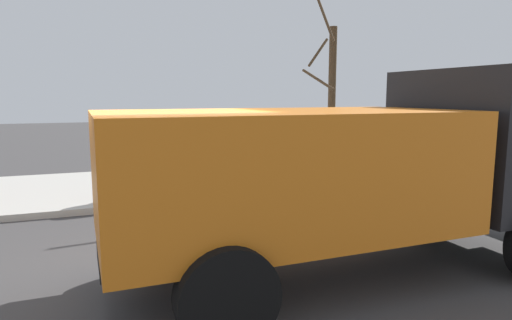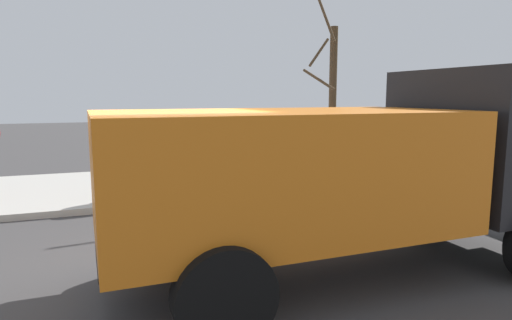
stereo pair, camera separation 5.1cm
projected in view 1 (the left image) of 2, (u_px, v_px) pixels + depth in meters
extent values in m
plane|color=#423F3F|center=(167.00, 278.00, 6.42)|extent=(80.00, 80.00, 0.00)
cube|color=#BCB7AD|center=(128.00, 187.00, 12.43)|extent=(36.00, 5.00, 0.15)
cylinder|color=red|center=(138.00, 183.00, 10.94)|extent=(0.24, 0.24, 0.65)
sphere|color=red|center=(137.00, 167.00, 10.88)|extent=(0.27, 0.27, 0.27)
cylinder|color=red|center=(139.00, 181.00, 10.73)|extent=(0.11, 0.19, 0.11)
cylinder|color=red|center=(137.00, 178.00, 11.13)|extent=(0.11, 0.19, 0.11)
cylinder|color=red|center=(139.00, 184.00, 10.74)|extent=(0.13, 0.19, 0.13)
torus|color=black|center=(139.00, 174.00, 10.63)|extent=(1.18, 0.52, 1.19)
cube|color=orange|center=(283.00, 170.00, 6.00)|extent=(4.84, 2.58, 1.60)
cube|color=black|center=(484.00, 139.00, 7.26)|extent=(2.04, 2.53, 2.20)
cube|color=black|center=(351.00, 228.00, 6.53)|extent=(7.01, 1.01, 0.24)
cylinder|color=black|center=(416.00, 203.00, 8.54)|extent=(1.10, 0.32, 1.10)
cylinder|color=black|center=(178.00, 230.00, 6.87)|extent=(1.10, 0.32, 1.10)
cylinder|color=black|center=(227.00, 297.00, 4.56)|extent=(1.10, 0.32, 1.10)
cylinder|color=#4C3823|center=(332.00, 104.00, 12.91)|extent=(0.22, 0.22, 4.38)
cylinder|color=#4C3823|center=(318.00, 80.00, 12.45)|extent=(0.45, 1.18, 0.64)
cylinder|color=#4C3823|center=(318.00, 52.00, 13.00)|extent=(0.92, 0.58, 0.88)
cylinder|color=#4C3823|center=(326.00, 20.00, 12.38)|extent=(0.28, 0.70, 1.26)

